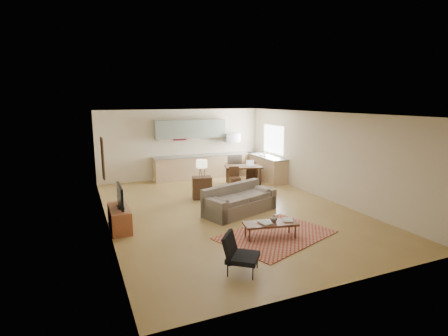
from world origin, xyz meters
name	(u,v)px	position (x,y,z in m)	size (l,w,h in m)	color
room	(228,163)	(0.00, 0.00, 1.35)	(9.00, 9.00, 9.00)	olive
kitchen_counter_back	(207,166)	(0.90, 4.18, 0.46)	(4.26, 0.64, 0.92)	tan
kitchen_counter_right	(266,167)	(2.93, 3.00, 0.46)	(0.64, 2.26, 0.92)	tan
kitchen_range	(232,164)	(2.00, 4.18, 0.45)	(0.62, 0.62, 0.90)	#A5A8AD
kitchen_microwave	(232,138)	(2.00, 4.20, 1.55)	(0.62, 0.40, 0.35)	#A5A8AD
upper_cabinets	(190,129)	(0.30, 4.33, 1.95)	(2.80, 0.34, 0.70)	gray
window_right	(273,139)	(3.23, 3.00, 1.55)	(0.02, 1.40, 1.05)	white
wall_art_left	(103,158)	(-3.21, 0.90, 1.55)	(0.06, 0.42, 1.10)	olive
triptych	(180,134)	(-0.10, 4.47, 1.75)	(1.70, 0.04, 0.50)	#FFEDCA
rug	(276,235)	(0.24, -2.19, 0.01)	(2.50, 1.73, 0.02)	maroon
sofa	(240,200)	(0.18, -0.39, 0.38)	(2.19, 0.95, 0.76)	#6C6156
coffee_table	(270,230)	(0.04, -2.25, 0.18)	(1.21, 0.48, 0.36)	#492416
book_a	(261,223)	(-0.20, -2.25, 0.38)	(0.26, 0.34, 0.03)	maroon
book_b	(283,220)	(0.39, -2.22, 0.37)	(0.34, 0.37, 0.02)	navy
vase	(274,218)	(0.15, -2.22, 0.44)	(0.18, 0.18, 0.17)	black
armchair	(243,254)	(-1.23, -3.46, 0.36)	(0.63, 0.63, 0.72)	black
tv_credenza	(119,218)	(-3.01, -0.36, 0.27)	(0.45, 1.17, 0.54)	brown
tv	(120,196)	(-2.96, -0.36, 0.81)	(0.09, 0.90, 0.54)	black
console_table	(202,188)	(-0.30, 1.37, 0.35)	(0.60, 0.40, 0.70)	#321F14
table_lamp	(202,168)	(-0.30, 1.37, 0.98)	(0.34, 0.34, 0.56)	beige
dining_table	(243,175)	(1.76, 2.61, 0.34)	(1.33, 0.76, 0.67)	#321F14
dining_chair_near	(235,178)	(1.22, 2.17, 0.38)	(0.36, 0.38, 0.75)	#321F14
dining_chair_far	(251,171)	(2.30, 3.06, 0.37)	(0.36, 0.37, 0.75)	#321F14
laptop	(251,163)	(2.03, 2.53, 0.78)	(0.28, 0.21, 0.21)	#A5A8AD
soap_bottle	(265,154)	(2.83, 2.95, 1.02)	(0.10, 0.10, 0.19)	#FFEDCA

